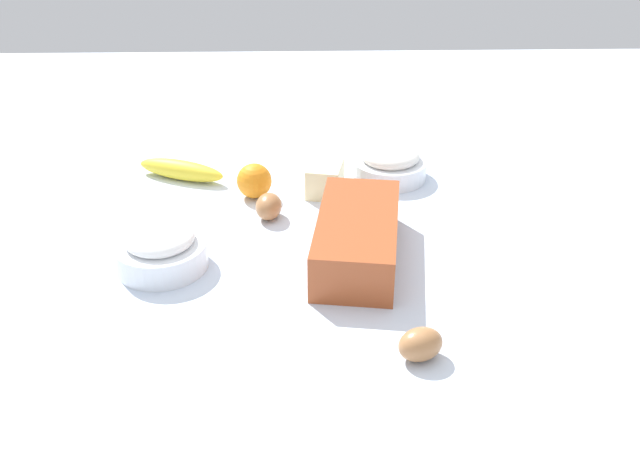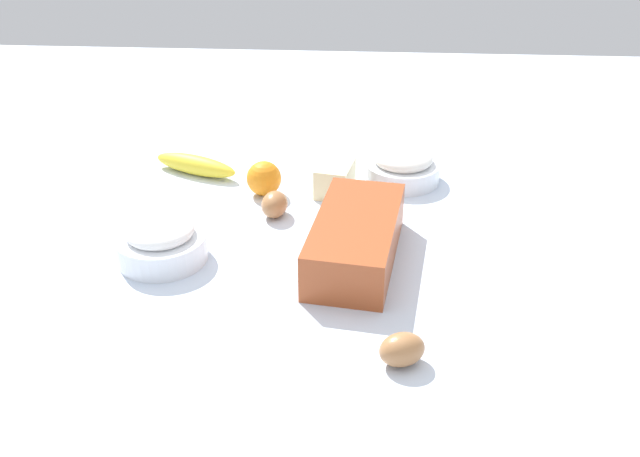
{
  "view_description": "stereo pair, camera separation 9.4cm",
  "coord_description": "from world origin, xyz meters",
  "views": [
    {
      "loc": [
        1.05,
        -0.03,
        0.64
      ],
      "look_at": [
        0.0,
        0.0,
        0.04
      ],
      "focal_mm": 40.15,
      "sensor_mm": 36.0,
      "label": 1
    },
    {
      "loc": [
        1.05,
        0.07,
        0.64
      ],
      "look_at": [
        0.0,
        0.0,
        0.04
      ],
      "focal_mm": 40.15,
      "sensor_mm": 36.0,
      "label": 2
    }
  ],
  "objects": [
    {
      "name": "loaf_pan",
      "position": [
        0.03,
        0.06,
        0.04
      ],
      "size": [
        0.3,
        0.17,
        0.08
      ],
      "rotation": [
        0.0,
        0.0,
        -0.14
      ],
      "color": "#9E4723",
      "rests_on": "ground_plane"
    },
    {
      "name": "banana",
      "position": [
        -0.28,
        -0.28,
        0.02
      ],
      "size": [
        0.11,
        0.19,
        0.04
      ],
      "primitive_type": "ellipsoid",
      "rotation": [
        0.0,
        0.0,
        1.19
      ],
      "color": "yellow",
      "rests_on": "ground_plane"
    },
    {
      "name": "flour_bowl",
      "position": [
        -0.28,
        0.15,
        0.03
      ],
      "size": [
        0.15,
        0.15,
        0.07
      ],
      "color": "white",
      "rests_on": "ground_plane"
    },
    {
      "name": "egg_near_butter",
      "position": [
        -0.11,
        -0.09,
        0.02
      ],
      "size": [
        0.07,
        0.06,
        0.05
      ],
      "primitive_type": "ellipsoid",
      "rotation": [
        0.0,
        1.57,
        6.14
      ],
      "color": "#A36D42",
      "rests_on": "ground_plane"
    },
    {
      "name": "sugar_bowl",
      "position": [
        0.05,
        -0.26,
        0.03
      ],
      "size": [
        0.15,
        0.15,
        0.08
      ],
      "color": "white",
      "rests_on": "ground_plane"
    },
    {
      "name": "butter_block",
      "position": [
        -0.22,
        0.02,
        0.03
      ],
      "size": [
        0.1,
        0.08,
        0.06
      ],
      "primitive_type": "cube",
      "rotation": [
        0.0,
        0.0,
        -0.2
      ],
      "color": "#F4EDB2",
      "rests_on": "ground_plane"
    },
    {
      "name": "egg_beside_bowl",
      "position": [
        0.29,
        0.13,
        0.02
      ],
      "size": [
        0.07,
        0.08,
        0.05
      ],
      "primitive_type": "ellipsoid",
      "rotation": [
        0.0,
        1.57,
        5.09
      ],
      "color": "#A66F43",
      "rests_on": "ground_plane"
    },
    {
      "name": "ground_plane",
      "position": [
        0.0,
        0.0,
        -0.01
      ],
      "size": [
        2.4,
        2.4,
        0.02
      ],
      "primitive_type": "cube",
      "color": "silver"
    },
    {
      "name": "orange_fruit",
      "position": [
        -0.2,
        -0.12,
        0.03
      ],
      "size": [
        0.07,
        0.07,
        0.07
      ],
      "primitive_type": "sphere",
      "color": "orange",
      "rests_on": "ground_plane"
    }
  ]
}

